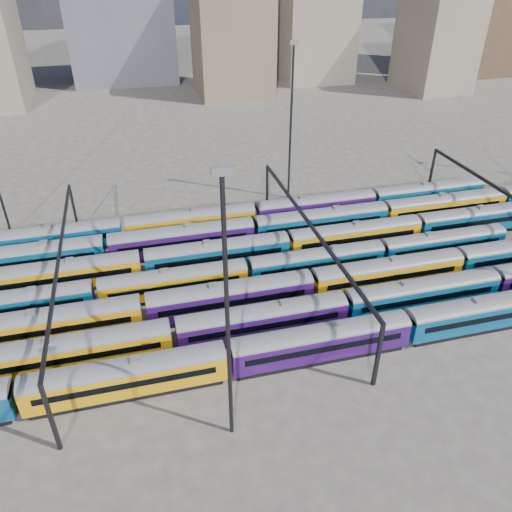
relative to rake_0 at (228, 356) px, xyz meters
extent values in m
plane|color=#453F3B|center=(3.86, 15.00, -2.56)|extent=(500.00, 500.00, 0.00)
cube|color=black|center=(-9.96, 0.00, -2.22)|extent=(18.34, 2.38, 0.68)
cube|color=#AA7006|center=(-9.96, 0.00, -0.48)|extent=(19.31, 2.80, 2.80)
cylinder|color=#4C4C51|center=(-9.96, 0.00, 0.92)|extent=(19.31, 2.80, 2.80)
cube|color=black|center=(-9.96, -1.42, -0.15)|extent=(16.99, 0.06, 0.72)
cube|color=black|center=(-9.96, 1.42, -0.15)|extent=(16.99, 0.06, 0.72)
cube|color=slate|center=(-9.96, 0.00, 1.66)|extent=(0.97, 0.87, 0.34)
cube|color=black|center=(9.96, 0.00, -2.22)|extent=(18.34, 2.38, 0.68)
cube|color=#1F0739|center=(9.96, 0.00, -0.48)|extent=(19.31, 2.80, 2.80)
cylinder|color=#4C4C51|center=(9.96, 0.00, 0.92)|extent=(19.31, 2.80, 2.80)
cube|color=black|center=(9.96, -1.42, -0.15)|extent=(16.99, 0.06, 0.72)
cube|color=black|center=(9.96, 1.42, -0.15)|extent=(16.99, 0.06, 0.72)
cube|color=slate|center=(9.96, 0.00, 1.66)|extent=(0.97, 0.87, 0.34)
cube|color=black|center=(29.87, 0.00, -2.22)|extent=(18.34, 2.38, 0.68)
cube|color=#052F4E|center=(29.87, 0.00, -0.48)|extent=(19.31, 2.80, 2.80)
cylinder|color=#4C4C51|center=(29.87, 0.00, 0.92)|extent=(19.31, 2.80, 2.80)
cube|color=black|center=(29.87, -1.42, -0.15)|extent=(16.99, 0.06, 0.72)
cube|color=black|center=(29.87, 1.42, -0.15)|extent=(16.99, 0.06, 0.72)
cube|color=slate|center=(29.87, 0.00, 1.66)|extent=(0.97, 0.87, 0.34)
cube|color=black|center=(-14.77, 5.00, -2.22)|extent=(18.20, 2.36, 0.67)
cube|color=#AA7006|center=(-14.77, 5.00, -0.50)|extent=(19.16, 2.78, 2.78)
cylinder|color=#4C4C51|center=(-14.77, 5.00, 0.89)|extent=(19.16, 2.78, 2.78)
cube|color=black|center=(-14.77, 3.59, -0.17)|extent=(16.86, 0.06, 0.72)
cube|color=black|center=(-14.77, 6.41, -0.17)|extent=(16.86, 0.06, 0.72)
cube|color=slate|center=(-14.77, 5.00, 1.63)|extent=(0.96, 0.86, 0.34)
cube|color=black|center=(4.99, 5.00, -2.22)|extent=(18.20, 2.36, 0.67)
cube|color=#1F0739|center=(4.99, 5.00, -0.50)|extent=(19.16, 2.78, 2.78)
cylinder|color=#4C4C51|center=(4.99, 5.00, 0.89)|extent=(19.16, 2.78, 2.78)
cube|color=black|center=(4.99, 3.59, -0.17)|extent=(16.86, 0.06, 0.72)
cube|color=black|center=(4.99, 6.41, -0.17)|extent=(16.86, 0.06, 0.72)
cube|color=slate|center=(4.99, 5.00, 1.63)|extent=(0.96, 0.86, 0.34)
cube|color=black|center=(24.76, 5.00, -2.22)|extent=(18.20, 2.36, 0.67)
cube|color=#052F4E|center=(24.76, 5.00, -0.50)|extent=(19.16, 2.78, 2.78)
cylinder|color=#4C4C51|center=(24.76, 5.00, 0.89)|extent=(19.16, 2.78, 2.78)
cube|color=black|center=(24.76, 3.59, -0.17)|extent=(16.86, 0.06, 0.72)
cube|color=black|center=(24.76, 6.41, -0.17)|extent=(16.86, 0.06, 0.72)
cube|color=slate|center=(24.76, 5.00, 1.63)|extent=(0.96, 0.86, 0.34)
cube|color=black|center=(-17.81, 10.00, -2.22)|extent=(18.70, 2.43, 0.69)
cube|color=#AA7006|center=(-17.81, 10.00, -0.44)|extent=(19.69, 2.85, 2.85)
cylinder|color=#4C4C51|center=(-17.81, 10.00, 0.98)|extent=(19.69, 2.85, 2.85)
cube|color=black|center=(-17.81, 8.55, -0.10)|extent=(17.33, 0.06, 0.74)
cube|color=black|center=(-17.81, 11.45, -0.10)|extent=(17.33, 0.06, 0.74)
cube|color=slate|center=(-17.81, 10.00, 1.74)|extent=(0.98, 0.89, 0.34)
cube|color=black|center=(2.48, 10.00, -2.22)|extent=(18.70, 2.43, 0.69)
cube|color=#1F0739|center=(2.48, 10.00, -0.44)|extent=(19.69, 2.85, 2.85)
cylinder|color=#4C4C51|center=(2.48, 10.00, 0.98)|extent=(19.69, 2.85, 2.85)
cube|color=black|center=(2.48, 8.55, -0.10)|extent=(17.33, 0.06, 0.74)
cube|color=black|center=(2.48, 11.45, -0.10)|extent=(17.33, 0.06, 0.74)
cube|color=slate|center=(2.48, 10.00, 1.74)|extent=(0.98, 0.89, 0.34)
cube|color=black|center=(22.77, 10.00, -2.22)|extent=(18.70, 2.43, 0.69)
cube|color=#AA7006|center=(22.77, 10.00, -0.44)|extent=(19.69, 2.85, 2.85)
cylinder|color=#4C4C51|center=(22.77, 10.00, 0.98)|extent=(19.69, 2.85, 2.85)
cube|color=black|center=(22.77, 8.55, -0.10)|extent=(17.33, 0.06, 0.74)
cube|color=black|center=(22.77, 11.45, -0.10)|extent=(17.33, 0.06, 0.74)
cube|color=slate|center=(22.77, 10.00, 1.74)|extent=(0.98, 0.89, 0.34)
cube|color=black|center=(-22.40, 15.00, -2.24)|extent=(17.24, 2.24, 0.64)
cube|color=#052F4E|center=(-22.40, 15.00, -0.61)|extent=(18.15, 2.63, 2.63)
cylinder|color=#4C4C51|center=(-22.40, 15.00, 0.71)|extent=(18.15, 2.63, 2.63)
cube|color=black|center=(-22.40, 13.66, -0.29)|extent=(15.97, 0.06, 0.68)
cube|color=black|center=(-22.40, 16.34, -0.29)|extent=(15.97, 0.06, 0.68)
cube|color=slate|center=(-22.40, 15.00, 1.41)|extent=(0.91, 0.82, 0.32)
cube|color=black|center=(-3.65, 15.00, -2.24)|extent=(17.24, 2.24, 0.64)
cube|color=#AA7006|center=(-3.65, 15.00, -0.61)|extent=(18.15, 2.63, 2.63)
cylinder|color=#4C4C51|center=(-3.65, 15.00, 0.71)|extent=(18.15, 2.63, 2.63)
cube|color=black|center=(-3.65, 13.66, -0.29)|extent=(15.97, 0.06, 0.68)
cube|color=black|center=(-3.65, 16.34, -0.29)|extent=(15.97, 0.06, 0.68)
cube|color=slate|center=(-3.65, 15.00, 1.41)|extent=(0.91, 0.82, 0.32)
cube|color=black|center=(15.10, 15.00, -2.24)|extent=(17.24, 2.24, 0.64)
cube|color=#052F4E|center=(15.10, 15.00, -0.61)|extent=(18.15, 2.63, 2.63)
cylinder|color=#4C4C51|center=(15.10, 15.00, 0.71)|extent=(18.15, 2.63, 2.63)
cube|color=black|center=(15.10, 13.66, -0.29)|extent=(15.97, 0.06, 0.68)
cube|color=black|center=(15.10, 16.34, -0.29)|extent=(15.97, 0.06, 0.68)
cube|color=slate|center=(15.10, 15.00, 1.41)|extent=(0.91, 0.82, 0.32)
cube|color=black|center=(33.85, 15.00, -2.24)|extent=(17.24, 2.24, 0.64)
cube|color=#052F4E|center=(33.85, 15.00, -0.61)|extent=(18.15, 2.63, 2.63)
cylinder|color=#4C4C51|center=(33.85, 15.00, 0.71)|extent=(18.15, 2.63, 2.63)
cube|color=black|center=(33.85, 13.66, -0.29)|extent=(15.97, 0.06, 0.68)
cube|color=black|center=(33.85, 16.34, -0.29)|extent=(15.97, 0.06, 0.68)
cube|color=slate|center=(33.85, 15.00, 1.41)|extent=(0.91, 0.82, 0.32)
cube|color=black|center=(-17.19, 20.00, -2.22)|extent=(18.41, 2.39, 0.68)
cube|color=#AA7006|center=(-17.19, 20.00, -0.48)|extent=(19.38, 2.81, 2.81)
cylinder|color=#4C4C51|center=(-17.19, 20.00, 0.93)|extent=(19.38, 2.81, 2.81)
cube|color=black|center=(-17.19, 18.58, -0.14)|extent=(17.05, 0.06, 0.73)
cube|color=black|center=(-17.19, 21.42, -0.14)|extent=(17.05, 0.06, 0.73)
cube|color=slate|center=(-17.19, 20.00, 1.68)|extent=(0.97, 0.87, 0.34)
cube|color=black|center=(2.79, 20.00, -2.22)|extent=(18.41, 2.39, 0.68)
cube|color=#052F4E|center=(2.79, 20.00, -0.48)|extent=(19.38, 2.81, 2.81)
cylinder|color=#4C4C51|center=(2.79, 20.00, 0.93)|extent=(19.38, 2.81, 2.81)
cube|color=black|center=(2.79, 18.58, -0.14)|extent=(17.05, 0.06, 0.73)
cube|color=black|center=(2.79, 21.42, -0.14)|extent=(17.05, 0.06, 0.73)
cube|color=slate|center=(2.79, 20.00, 1.68)|extent=(0.97, 0.87, 0.34)
cube|color=black|center=(22.76, 20.00, -2.22)|extent=(18.41, 2.39, 0.68)
cube|color=#AA7006|center=(22.76, 20.00, -0.48)|extent=(19.38, 2.81, 2.81)
cylinder|color=#4C4C51|center=(22.76, 20.00, 0.93)|extent=(19.38, 2.81, 2.81)
cube|color=black|center=(22.76, 18.58, -0.14)|extent=(17.05, 0.06, 0.73)
cube|color=black|center=(22.76, 21.42, -0.14)|extent=(17.05, 0.06, 0.73)
cube|color=slate|center=(22.76, 20.00, 1.68)|extent=(0.97, 0.87, 0.34)
cube|color=black|center=(42.74, 20.00, -2.22)|extent=(18.41, 2.39, 0.68)
cube|color=#052F4E|center=(42.74, 20.00, -0.48)|extent=(19.38, 2.81, 2.81)
cylinder|color=#4C4C51|center=(42.74, 20.00, 0.93)|extent=(19.38, 2.81, 2.81)
cube|color=black|center=(42.74, 18.58, -0.14)|extent=(17.05, 0.06, 0.73)
cube|color=black|center=(42.74, 21.42, -0.14)|extent=(17.05, 0.06, 0.73)
cube|color=slate|center=(42.74, 20.00, 1.68)|extent=(0.97, 0.87, 0.34)
cube|color=black|center=(-22.17, 25.00, -2.21)|extent=(19.23, 2.49, 0.71)
cube|color=#052F4E|center=(-22.17, 25.00, -0.38)|extent=(20.24, 2.93, 2.93)
cylinder|color=#4C4C51|center=(-22.17, 25.00, 1.08)|extent=(20.24, 2.93, 2.93)
cube|color=black|center=(-22.17, 23.51, -0.03)|extent=(17.81, 0.06, 0.76)
cube|color=black|center=(-22.17, 26.49, -0.03)|extent=(17.81, 0.06, 0.76)
cube|color=slate|center=(-22.17, 25.00, 1.86)|extent=(1.01, 0.91, 0.35)
cube|color=black|center=(-1.33, 25.00, -2.21)|extent=(19.23, 2.49, 0.71)
cube|color=#1F0739|center=(-1.33, 25.00, -0.38)|extent=(20.24, 2.93, 2.93)
cylinder|color=#4C4C51|center=(-1.33, 25.00, 1.08)|extent=(20.24, 2.93, 2.93)
cube|color=black|center=(-1.33, 23.51, -0.03)|extent=(17.81, 0.06, 0.76)
cube|color=black|center=(-1.33, 26.49, -0.03)|extent=(17.81, 0.06, 0.76)
cube|color=slate|center=(-1.33, 25.00, 1.86)|extent=(1.01, 0.91, 0.35)
cube|color=black|center=(19.50, 25.00, -2.21)|extent=(19.23, 2.49, 0.71)
cube|color=#052F4E|center=(19.50, 25.00, -0.38)|extent=(20.24, 2.93, 2.93)
cylinder|color=#4C4C51|center=(19.50, 25.00, 1.08)|extent=(20.24, 2.93, 2.93)
cube|color=black|center=(19.50, 23.51, -0.03)|extent=(17.81, 0.06, 0.76)
cube|color=black|center=(19.50, 26.49, -0.03)|extent=(17.81, 0.06, 0.76)
cube|color=slate|center=(19.50, 25.00, 1.86)|extent=(1.01, 0.91, 0.35)
cube|color=black|center=(40.34, 25.00, -2.21)|extent=(19.23, 2.49, 0.71)
cube|color=#AA7006|center=(40.34, 25.00, -0.38)|extent=(20.24, 2.93, 2.93)
cylinder|color=#4C4C51|center=(40.34, 25.00, 1.08)|extent=(20.24, 2.93, 2.93)
cube|color=black|center=(40.34, 23.51, -0.03)|extent=(17.81, 0.06, 0.76)
cube|color=black|center=(40.34, 26.49, -0.03)|extent=(17.81, 0.06, 0.76)
cube|color=slate|center=(40.34, 25.00, 1.86)|extent=(1.01, 0.91, 0.35)
cube|color=black|center=(-19.30, 30.00, -2.22)|extent=(18.34, 2.38, 0.68)
cube|color=#052F4E|center=(-19.30, 30.00, -0.49)|extent=(19.30, 2.80, 2.80)
cylinder|color=#4C4C51|center=(-19.30, 30.00, 0.91)|extent=(19.30, 2.80, 2.80)
cube|color=black|center=(-19.30, 28.58, -0.15)|extent=(16.99, 0.06, 0.72)
cube|color=black|center=(-19.30, 31.42, -0.15)|extent=(16.99, 0.06, 0.72)
cube|color=slate|center=(-19.30, 30.00, 1.66)|extent=(0.97, 0.87, 0.34)
cube|color=black|center=(0.60, 30.00, -2.22)|extent=(18.34, 2.38, 0.68)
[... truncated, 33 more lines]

